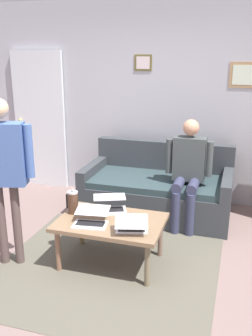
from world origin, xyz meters
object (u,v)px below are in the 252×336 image
at_px(coffee_table, 111,225).
at_px(laptop_center, 132,226).
at_px(laptop_right, 110,206).
at_px(person_seated, 188,167).
at_px(interior_door, 40,120).
at_px(person_standing, 3,162).
at_px(laptop_left, 91,219).
at_px(french_press, 73,202).
at_px(couch, 158,191).

xyz_separation_m(coffee_table, laptop_center, (-0.25, 0.15, 0.09)).
height_order(laptop_center, laptop_right, laptop_center).
relative_size(laptop_center, person_seated, 0.29).
height_order(interior_door, person_standing, interior_door).
xyz_separation_m(laptop_center, person_standing, (1.21, 0.13, 0.54)).
xyz_separation_m(laptop_left, person_seated, (-0.73, -1.23, 0.22)).
height_order(french_press, person_seated, person_seated).
xyz_separation_m(coffee_table, laptop_right, (0.09, -0.24, 0.09)).
relative_size(interior_door, french_press, 7.90).
distance_m(laptop_left, laptop_center, 0.41).
relative_size(french_press, person_standing, 0.16).
xyz_separation_m(couch, french_press, (0.59, 1.28, 0.28)).
distance_m(interior_door, laptop_right, 2.43).
xyz_separation_m(laptop_left, laptop_right, (-0.06, -0.36, 0.00)).
bearing_deg(couch, person_seated, 150.65).
bearing_deg(french_press, couch, -114.91).
height_order(laptop_center, french_press, french_press).
height_order(laptop_left, french_press, french_press).
relative_size(laptop_left, person_standing, 0.22).
distance_m(person_standing, person_seated, 2.09).
bearing_deg(coffee_table, person_seated, -117.49).
bearing_deg(person_standing, french_press, -147.86).
xyz_separation_m(interior_door, laptop_center, (-2.05, 2.04, -0.52)).
xyz_separation_m(interior_door, couch, (-1.97, 0.56, -0.72)).
bearing_deg(french_press, laptop_left, 146.58).
relative_size(coffee_table, laptop_right, 2.40).
xyz_separation_m(coffee_table, person_seated, (-0.58, -1.11, 0.31)).
distance_m(couch, person_standing, 2.10).
bearing_deg(coffee_table, french_press, -7.70).
bearing_deg(laptop_center, person_seated, -104.46).
bearing_deg(person_seated, person_standing, 42.21).
bearing_deg(french_press, laptop_right, -151.29).
xyz_separation_m(person_standing, person_seated, (-1.53, -1.39, -0.32)).
distance_m(interior_door, french_press, 2.34).
bearing_deg(interior_door, couch, 164.24).
height_order(couch, laptop_center, couch).
xyz_separation_m(laptop_center, person_seated, (-0.32, -1.26, 0.22)).
bearing_deg(laptop_right, interior_door, -44.19).
height_order(interior_door, couch, interior_door).
height_order(interior_door, french_press, interior_door).
xyz_separation_m(interior_door, person_seated, (-2.37, 0.78, -0.30)).
distance_m(laptop_left, laptop_right, 0.36).
bearing_deg(laptop_center, coffee_table, -29.95).
bearing_deg(laptop_left, person_standing, 11.24).
distance_m(coffee_table, french_press, 0.46).
bearing_deg(person_seated, laptop_center, 75.54).
bearing_deg(person_standing, coffee_table, -163.80).
bearing_deg(couch, laptop_left, 77.25).
bearing_deg(coffee_table, laptop_center, 150.05).
bearing_deg(laptop_right, french_press, 28.71).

